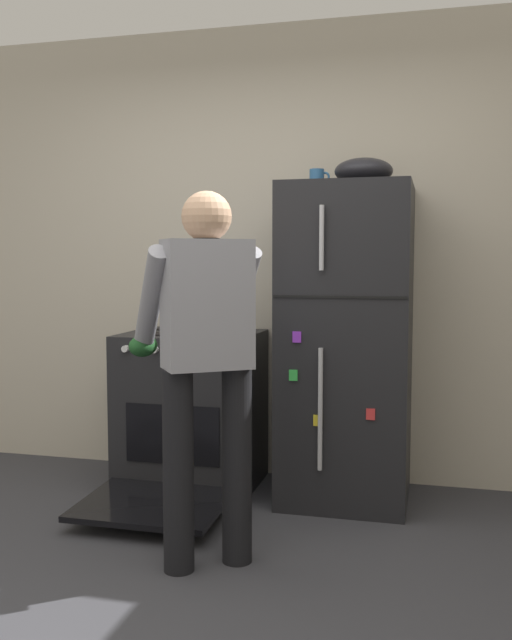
% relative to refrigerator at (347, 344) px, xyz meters
% --- Properties ---
extents(ground, '(8.00, 8.00, 0.00)m').
position_rel_refrigerator_xyz_m(ground, '(-0.45, -1.57, -0.86)').
color(ground, '#38383D').
extents(kitchen_wall_back, '(6.00, 0.10, 2.70)m').
position_rel_refrigerator_xyz_m(kitchen_wall_back, '(-0.45, 0.38, 0.49)').
color(kitchen_wall_back, beige).
rests_on(kitchen_wall_back, ground).
extents(refrigerator, '(0.68, 0.72, 1.72)m').
position_rel_refrigerator_xyz_m(refrigerator, '(0.00, 0.00, 0.00)').
color(refrigerator, black).
rests_on(refrigerator, ground).
extents(stove_range, '(0.76, 1.21, 0.90)m').
position_rel_refrigerator_xyz_m(stove_range, '(-0.90, -0.02, -0.42)').
color(stove_range, black).
rests_on(stove_range, ground).
extents(person_cook, '(0.65, 0.69, 1.60)m').
position_rel_refrigerator_xyz_m(person_cook, '(-0.48, -1.00, 0.10)').
color(person_cook, black).
rests_on(person_cook, ground).
extents(red_pot, '(0.34, 0.24, 0.13)m').
position_rel_refrigerator_xyz_m(red_pot, '(-0.74, -0.05, 0.11)').
color(red_pot, '#19479E').
rests_on(red_pot, stove_range).
extents(coffee_mug, '(0.11, 0.08, 0.10)m').
position_rel_refrigerator_xyz_m(coffee_mug, '(-0.18, 0.05, 0.91)').
color(coffee_mug, '#2D6093').
rests_on(coffee_mug, refrigerator).
extents(mixing_bowl, '(0.31, 0.31, 0.14)m').
position_rel_refrigerator_xyz_m(mixing_bowl, '(0.08, 0.00, 0.93)').
color(mixing_bowl, black).
rests_on(mixing_bowl, refrigerator).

